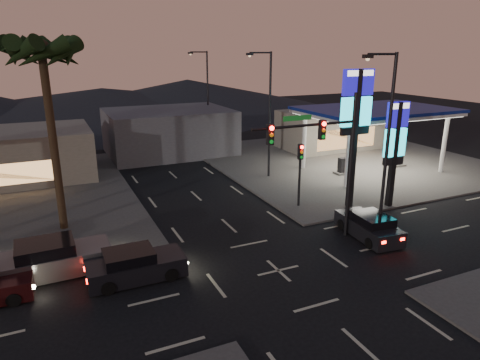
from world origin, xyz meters
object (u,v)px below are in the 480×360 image
pylon_sign_tall (356,112)px  car_lane_b_front (53,259)px  gas_station (376,113)px  traffic_signal_mast (325,148)px  car_lane_a_front (135,266)px  suv_station (369,226)px  pylon_sign_short (395,139)px

pylon_sign_tall → car_lane_b_front: (-18.22, -1.40, -5.61)m
gas_station → pylon_sign_tall: size_ratio=1.36×
traffic_signal_mast → car_lane_a_front: 11.09m
traffic_signal_mast → suv_station: traffic_signal_mast is taller
gas_station → traffic_signal_mast: size_ratio=1.53×
traffic_signal_mast → suv_station: bearing=-15.3°
traffic_signal_mast → suv_station: (2.74, -0.75, -4.57)m
pylon_sign_short → suv_station: size_ratio=1.59×
gas_station → suv_station: (-9.51, -10.76, -4.42)m
pylon_sign_tall → car_lane_a_front: bearing=-167.0°
car_lane_a_front → car_lane_b_front: (-3.37, 2.04, 0.10)m
traffic_signal_mast → car_lane_b_front: (-13.48, 2.12, -4.45)m
gas_station → car_lane_b_front: (-25.72, -7.90, -4.30)m
pylon_sign_short → suv_station: 6.85m
pylon_sign_tall → suv_station: size_ratio=2.04×
traffic_signal_mast → gas_station: bearing=39.3°
car_lane_b_front → gas_station: bearing=17.1°
car_lane_a_front → car_lane_b_front: 3.94m
car_lane_b_front → suv_station: bearing=-10.0°
pylon_sign_short → traffic_signal_mast: 7.69m
pylon_sign_tall → suv_station: (-2.01, -4.26, -5.73)m
gas_station → car_lane_a_front: bearing=-156.0°
pylon_sign_tall → car_lane_a_front: size_ratio=1.99×
pylon_sign_tall → car_lane_a_front: (-14.85, -3.44, -5.72)m
gas_station → traffic_signal_mast: traffic_signal_mast is taller
gas_station → car_lane_a_front: size_ratio=2.70×
gas_station → pylon_sign_short: bearing=-123.7°
pylon_sign_tall → gas_station: bearing=40.9°
gas_station → pylon_sign_short: size_ratio=1.74×
pylon_sign_tall → car_lane_a_front: 16.28m
pylon_sign_tall → suv_station: bearing=-115.2°
car_lane_b_front → pylon_sign_tall: bearing=4.4°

